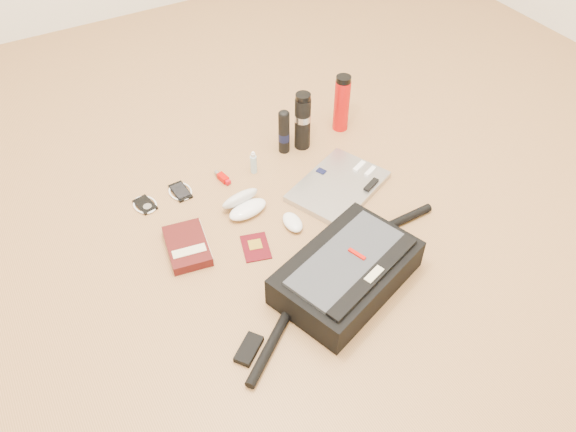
# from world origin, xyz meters

# --- Properties ---
(ground) EXTENTS (4.00, 4.00, 0.00)m
(ground) POSITION_xyz_m (0.00, 0.00, 0.00)
(ground) COLOR #A77645
(ground) RESTS_ON ground
(messenger_bag) EXTENTS (0.92, 0.43, 0.13)m
(messenger_bag) POSITION_xyz_m (0.00, -0.26, 0.06)
(messenger_bag) COLOR black
(messenger_bag) RESTS_ON ground
(laptop) EXTENTS (0.44, 0.39, 0.04)m
(laptop) POSITION_xyz_m (0.24, 0.14, 0.01)
(laptop) COLOR #ABABAE
(laptop) RESTS_ON ground
(book) EXTENTS (0.17, 0.23, 0.04)m
(book) POSITION_xyz_m (-0.39, 0.14, 0.02)
(book) COLOR #3F0D0D
(book) RESTS_ON ground
(passport) EXTENTS (0.12, 0.15, 0.01)m
(passport) POSITION_xyz_m (-0.18, 0.03, 0.00)
(passport) COLOR #48060D
(passport) RESTS_ON ground
(mouse) EXTENTS (0.07, 0.11, 0.03)m
(mouse) POSITION_xyz_m (-0.01, 0.06, 0.02)
(mouse) COLOR white
(mouse) RESTS_ON ground
(sunglasses_case) EXTENTS (0.17, 0.15, 0.09)m
(sunglasses_case) POSITION_xyz_m (-0.13, 0.22, 0.03)
(sunglasses_case) COLOR white
(sunglasses_case) RESTS_ON ground
(ipod) EXTENTS (0.10, 0.10, 0.01)m
(ipod) POSITION_xyz_m (-0.45, 0.43, 0.01)
(ipod) COLOR black
(ipod) RESTS_ON ground
(phone) EXTENTS (0.09, 0.11, 0.01)m
(phone) POSITION_xyz_m (-0.30, 0.43, 0.01)
(phone) COLOR black
(phone) RESTS_ON ground
(inhaler) EXTENTS (0.04, 0.09, 0.02)m
(inhaler) POSITION_xyz_m (-0.13, 0.42, 0.01)
(inhaler) COLOR #B30500
(inhaler) RESTS_ON ground
(spray_bottle) EXTENTS (0.03, 0.03, 0.10)m
(spray_bottle) POSITION_xyz_m (0.00, 0.40, 0.04)
(spray_bottle) COLOR #A1C6D6
(spray_bottle) RESTS_ON ground
(aerosol_can) EXTENTS (0.06, 0.06, 0.20)m
(aerosol_can) POSITION_xyz_m (0.18, 0.45, 0.10)
(aerosol_can) COLOR black
(aerosol_can) RESTS_ON ground
(thermos_black) EXTENTS (0.07, 0.07, 0.26)m
(thermos_black) POSITION_xyz_m (0.26, 0.44, 0.13)
(thermos_black) COLOR black
(thermos_black) RESTS_ON ground
(thermos_red) EXTENTS (0.07, 0.07, 0.26)m
(thermos_red) POSITION_xyz_m (0.47, 0.47, 0.13)
(thermos_red) COLOR red
(thermos_red) RESTS_ON ground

